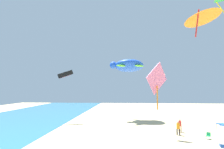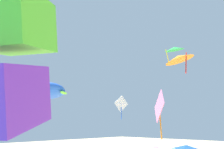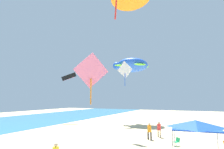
% 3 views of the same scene
% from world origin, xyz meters
% --- Properties ---
extents(canopy_tent, '(3.59, 3.78, 2.99)m').
position_xyz_m(canopy_tent, '(-2.37, -0.60, 2.63)').
color(canopy_tent, '#B7B7BC').
rests_on(canopy_tent, ground).
extents(folding_chair_near_cooler, '(0.81, 0.79, 0.82)m').
position_xyz_m(folding_chair_near_cooler, '(1.21, 1.32, 0.47)').
color(folding_chair_near_cooler, black).
rests_on(folding_chair_near_cooler, ground).
extents(person_kite_handler, '(0.45, 0.46, 1.87)m').
position_xyz_m(person_kite_handler, '(4.80, 3.76, 1.10)').
color(person_kite_handler, '#C6B28C').
rests_on(person_kite_handler, ground).
extents(person_by_tent, '(0.45, 0.50, 1.88)m').
position_xyz_m(person_by_tent, '(2.99, 4.51, 1.11)').
color(person_by_tent, black).
rests_on(person_by_tent, ground).
extents(kite_diamond_pink, '(2.50, 2.54, 4.98)m').
position_xyz_m(kite_diamond_pink, '(-3.69, 8.40, 7.22)').
color(kite_diamond_pink, pink).
extents(kite_turtle_blue, '(6.68, 7.43, 3.44)m').
position_xyz_m(kite_turtle_blue, '(15.86, 11.05, 11.27)').
color(kite_turtle_blue, blue).
extents(kite_diamond_white, '(0.56, 2.13, 3.11)m').
position_xyz_m(kite_diamond_white, '(2.40, 7.27, 8.14)').
color(kite_diamond_white, white).
extents(kite_parafoil_black, '(1.60, 2.86, 1.85)m').
position_xyz_m(kite_parafoil_black, '(12.15, 23.56, 9.22)').
color(kite_parafoil_black, black).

